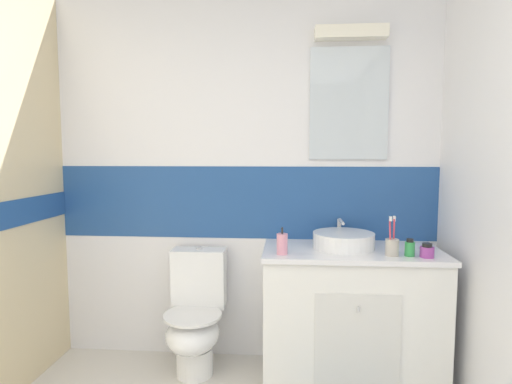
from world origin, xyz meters
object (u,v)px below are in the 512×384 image
object	(u,v)px
sink_basin	(343,240)
toilet	(196,317)
toothbrush_cup	(392,246)
hair_gel_jar	(427,251)
soap_dispenser	(282,244)
lotion_bottle_short	(410,248)

from	to	relation	value
sink_basin	toilet	world-z (taller)	sink_basin
toothbrush_cup	hair_gel_jar	distance (m)	0.19
toilet	soap_dispenser	xyz separation A→B (m)	(0.57, -0.20, 0.54)
sink_basin	hair_gel_jar	bearing A→B (deg)	-24.64
hair_gel_jar	toilet	bearing A→B (deg)	171.49
sink_basin	toothbrush_cup	bearing A→B (deg)	-34.87
toilet	sink_basin	bearing A→B (deg)	-0.32
hair_gel_jar	lotion_bottle_short	xyz separation A→B (m)	(-0.09, 0.02, 0.01)
sink_basin	toilet	bearing A→B (deg)	179.68
toilet	hair_gel_jar	distance (m)	1.50
lotion_bottle_short	soap_dispenser	bearing A→B (deg)	-178.97
sink_basin	lotion_bottle_short	bearing A→B (deg)	-27.10
toothbrush_cup	soap_dispenser	bearing A→B (deg)	-178.47
toilet	hair_gel_jar	xyz separation A→B (m)	(1.39, -0.21, 0.51)
toilet	hair_gel_jar	size ratio (longest dim) A/B	9.99
soap_dispenser	hair_gel_jar	size ratio (longest dim) A/B	2.02
toilet	lotion_bottle_short	bearing A→B (deg)	-8.13
hair_gel_jar	toothbrush_cup	bearing A→B (deg)	172.17
sink_basin	lotion_bottle_short	world-z (taller)	sink_basin
hair_gel_jar	soap_dispenser	bearing A→B (deg)	179.37
toothbrush_cup	lotion_bottle_short	distance (m)	0.10
soap_dispenser	hair_gel_jar	world-z (taller)	soap_dispenser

